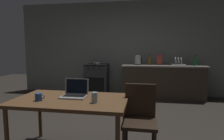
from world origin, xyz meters
name	(u,v)px	position (x,y,z in m)	size (l,w,h in m)	color
ground_plane	(92,129)	(0.00, 0.00, 0.00)	(12.00, 12.00, 0.00)	#2D2823
back_wall	(126,48)	(0.30, 2.64, 1.34)	(6.40, 0.10, 2.67)	slate
kitchen_counter	(163,81)	(1.34, 2.29, 0.45)	(2.16, 0.64, 0.90)	#382D23
stove_oven	(97,80)	(-0.48, 2.29, 0.45)	(0.60, 0.62, 0.90)	#2D2D30
dining_table	(71,104)	(-0.05, -0.73, 0.65)	(1.40, 0.82, 0.71)	brown
chair	(140,116)	(0.80, -0.65, 0.51)	(0.40, 0.40, 0.89)	#2D2116
laptop	(75,93)	(-0.04, -0.63, 0.76)	(0.32, 0.25, 0.23)	#99999E
electric_kettle	(138,60)	(0.66, 2.29, 1.02)	(0.20, 0.17, 0.26)	black
bottle	(195,61)	(2.14, 2.24, 1.02)	(0.08, 0.08, 0.27)	#19592D
frying_pan	(97,63)	(-0.48, 2.26, 0.92)	(0.22, 0.39, 0.05)	gray
coffee_mug	(39,97)	(-0.39, -0.88, 0.76)	(0.12, 0.08, 0.09)	#264C8C
drinking_glass	(95,97)	(0.28, -0.85, 0.77)	(0.07, 0.07, 0.12)	#99B7C6
cereal_box	(160,60)	(1.24, 2.31, 1.03)	(0.13, 0.05, 0.27)	#B2382D
dish_rack	(178,63)	(1.72, 2.29, 0.94)	(0.34, 0.26, 0.21)	silver
bottle_b	(150,60)	(0.99, 2.37, 1.02)	(0.08, 0.08, 0.27)	#8C601E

